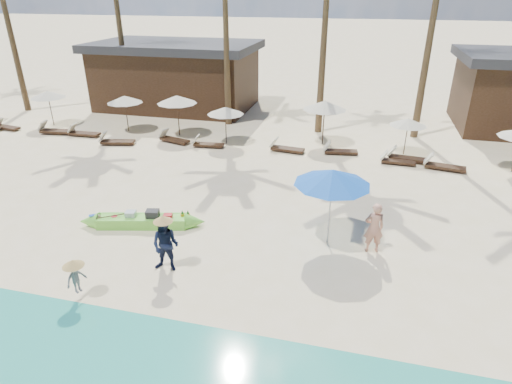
# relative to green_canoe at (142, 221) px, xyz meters

# --- Properties ---
(ground) EXTENTS (240.00, 240.00, 0.00)m
(ground) POSITION_rel_green_canoe_xyz_m (2.49, -1.58, -0.21)
(ground) COLOR #F8E2B7
(ground) RESTS_ON ground
(green_canoe) EXTENTS (4.81, 1.47, 0.62)m
(green_canoe) POSITION_rel_green_canoe_xyz_m (0.00, 0.00, 0.00)
(green_canoe) COLOR #76E144
(green_canoe) RESTS_ON ground
(tourist) EXTENTS (0.69, 0.54, 1.67)m
(tourist) POSITION_rel_green_canoe_xyz_m (7.71, 0.34, 0.63)
(tourist) COLOR tan
(tourist) RESTS_ON ground
(vendor_green) EXTENTS (0.83, 0.65, 1.67)m
(vendor_green) POSITION_rel_green_canoe_xyz_m (1.92, -2.13, 0.63)
(vendor_green) COLOR #141B37
(vendor_green) RESTS_ON ground
(vendor_yellow) EXTENTS (0.51, 0.65, 0.88)m
(vendor_yellow) POSITION_rel_green_canoe_xyz_m (0.17, -3.86, 0.41)
(vendor_yellow) COLOR gray
(vendor_yellow) RESTS_ON ground
(blue_umbrella) EXTENTS (2.37, 2.37, 2.55)m
(blue_umbrella) POSITION_rel_green_canoe_xyz_m (6.32, 0.53, 2.10)
(blue_umbrella) COLOR #99999E
(blue_umbrella) RESTS_ON ground
(resort_parasol_2) EXTENTS (2.00, 2.00, 2.06)m
(resort_parasol_2) POSITION_rel_green_canoe_xyz_m (-11.05, 9.83, 1.65)
(resort_parasol_2) COLOR #392417
(resort_parasol_2) RESTS_ON ground
(lounger_2_left) EXTENTS (1.68, 0.74, 0.55)m
(lounger_2_left) POSITION_rel_green_canoe_xyz_m (-13.17, 8.38, -0.02)
(lounger_2_left) COLOR #392417
(lounger_2_left) RESTS_ON ground
(resort_parasol_3) EXTENTS (1.99, 1.99, 2.05)m
(resort_parasol_3) POSITION_rel_green_canoe_xyz_m (-6.05, 9.86, 1.64)
(resort_parasol_3) COLOR #392417
(resort_parasol_3) RESTS_ON ground
(lounger_3_left) EXTENTS (1.99, 0.84, 0.66)m
(lounger_3_left) POSITION_rel_green_canoe_xyz_m (-9.83, 8.33, 0.01)
(lounger_3_left) COLOR #392417
(lounger_3_left) RESTS_ON ground
(lounger_3_right) EXTENTS (1.80, 0.60, 0.61)m
(lounger_3_right) POSITION_rel_green_canoe_xyz_m (-8.05, 8.37, -0.01)
(lounger_3_right) COLOR #392417
(lounger_3_right) RESTS_ON ground
(resort_parasol_4) EXTENTS (2.18, 2.18, 2.25)m
(resort_parasol_4) POSITION_rel_green_canoe_xyz_m (-2.85, 9.83, 1.82)
(resort_parasol_4) COLOR #392417
(resort_parasol_4) RESTS_ON ground
(lounger_4_left) EXTENTS (1.90, 0.94, 0.62)m
(lounger_4_left) POSITION_rel_green_canoe_xyz_m (-5.51, 7.52, -0.00)
(lounger_4_left) COLOR #392417
(lounger_4_left) RESTS_ON ground
(lounger_4_right) EXTENTS (1.84, 1.00, 0.60)m
(lounger_4_right) POSITION_rel_green_canoe_xyz_m (-2.71, 8.61, -0.01)
(lounger_4_right) COLOR #392417
(lounger_4_right) RESTS_ON ground
(resort_parasol_5) EXTENTS (1.91, 1.91, 1.97)m
(resort_parasol_5) POSITION_rel_green_canoe_xyz_m (0.13, 9.14, 1.56)
(resort_parasol_5) COLOR #392417
(resort_parasol_5) RESTS_ON ground
(lounger_5_left) EXTENTS (1.67, 0.63, 0.56)m
(lounger_5_left) POSITION_rel_green_canoe_xyz_m (-0.69, 8.32, -0.02)
(lounger_5_left) COLOR #392417
(lounger_5_left) RESTS_ON ground
(resort_parasol_6) EXTENTS (2.25, 2.25, 2.32)m
(resort_parasol_6) POSITION_rel_green_canoe_xyz_m (5.11, 10.27, 1.88)
(resort_parasol_6) COLOR #392417
(resort_parasol_6) RESTS_ON ground
(lounger_6_left) EXTENTS (1.80, 0.75, 0.59)m
(lounger_6_left) POSITION_rel_green_canoe_xyz_m (3.41, 8.65, -0.01)
(lounger_6_left) COLOR #392417
(lounger_6_left) RESTS_ON ground
(lounger_6_right) EXTENTS (1.75, 0.75, 0.58)m
(lounger_6_right) POSITION_rel_green_canoe_xyz_m (6.06, 8.94, -0.02)
(lounger_6_right) COLOR #392417
(lounger_6_right) RESTS_ON ground
(resort_parasol_7) EXTENTS (1.77, 1.77, 1.82)m
(resort_parasol_7) POSITION_rel_green_canoe_xyz_m (9.22, 9.71, 1.43)
(resort_parasol_7) COLOR #392417
(resort_parasol_7) RESTS_ON ground
(lounger_7_left) EXTENTS (1.63, 0.56, 0.55)m
(lounger_7_left) POSITION_rel_green_canoe_xyz_m (8.77, 8.23, -0.03)
(lounger_7_left) COLOR #392417
(lounger_7_left) RESTS_ON ground
(lounger_7_right) EXTENTS (1.87, 0.79, 0.61)m
(lounger_7_right) POSITION_rel_green_canoe_xyz_m (9.21, 8.72, -0.00)
(lounger_7_right) COLOR #392417
(lounger_7_right) RESTS_ON ground
(lounger_8_left) EXTENTS (1.89, 0.87, 0.62)m
(lounger_8_left) POSITION_rel_green_canoe_xyz_m (10.80, 8.04, -0.00)
(lounger_8_left) COLOR #392417
(lounger_8_left) RESTS_ON ground
(pavilion_west) EXTENTS (10.80, 6.60, 4.30)m
(pavilion_west) POSITION_rel_green_canoe_xyz_m (-5.51, 15.92, 1.98)
(pavilion_west) COLOR #392417
(pavilion_west) RESTS_ON ground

